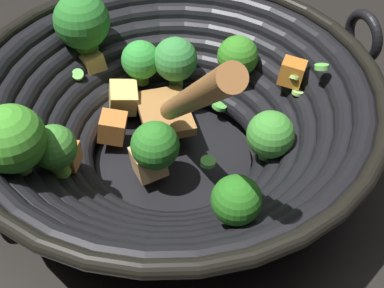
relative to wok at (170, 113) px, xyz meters
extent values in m
plane|color=black|center=(0.00, 0.00, -0.07)|extent=(4.00, 4.00, 0.00)
cylinder|color=black|center=(0.00, 0.00, -0.07)|extent=(0.16, 0.16, 0.01)
torus|color=black|center=(0.00, 0.00, -0.05)|extent=(0.21, 0.21, 0.02)
torus|color=black|center=(0.00, 0.00, -0.04)|extent=(0.24, 0.24, 0.02)
torus|color=black|center=(0.00, 0.00, -0.03)|extent=(0.26, 0.26, 0.02)
torus|color=black|center=(0.00, 0.00, -0.01)|extent=(0.29, 0.29, 0.02)
torus|color=black|center=(0.00, 0.00, 0.00)|extent=(0.32, 0.32, 0.02)
torus|color=black|center=(0.00, 0.00, 0.01)|extent=(0.34, 0.34, 0.02)
torus|color=black|center=(0.00, 0.00, 0.02)|extent=(0.37, 0.37, 0.02)
torus|color=black|center=(0.00, 0.00, 0.03)|extent=(0.39, 0.39, 0.01)
torus|color=black|center=(-0.14, -0.15, 0.03)|extent=(0.05, 0.04, 0.05)
cylinder|color=#5B8D3A|center=(-0.01, 0.03, -0.04)|extent=(0.02, 0.02, 0.01)
sphere|color=#297323|center=(-0.01, 0.03, -0.01)|extent=(0.05, 0.05, 0.05)
cylinder|color=#629836|center=(0.07, -0.06, -0.03)|extent=(0.02, 0.02, 0.01)
sphere|color=green|center=(0.07, -0.06, 0.00)|extent=(0.04, 0.04, 0.04)
cylinder|color=#639D49|center=(-0.09, -0.02, -0.03)|extent=(0.03, 0.03, 0.02)
sphere|color=#3D8E31|center=(-0.09, -0.02, -0.01)|extent=(0.04, 0.04, 0.04)
cylinder|color=#5E9D36|center=(-0.10, 0.09, 0.01)|extent=(0.01, 0.01, 0.01)
sphere|color=#266F1C|center=(-0.10, 0.09, 0.03)|extent=(0.04, 0.04, 0.04)
cylinder|color=olive|center=(0.13, -0.05, 0.00)|extent=(0.03, 0.03, 0.02)
sphere|color=#2A792B|center=(0.13, -0.05, 0.04)|extent=(0.06, 0.06, 0.06)
cylinder|color=#72A152|center=(0.07, 0.12, 0.01)|extent=(0.02, 0.03, 0.02)
sphere|color=green|center=(0.07, 0.12, 0.05)|extent=(0.05, 0.05, 0.05)
cylinder|color=#84C347|center=(0.06, 0.10, -0.01)|extent=(0.02, 0.02, 0.02)
sphere|color=#3C852D|center=(0.06, 0.10, 0.02)|extent=(0.04, 0.04, 0.04)
cylinder|color=#59A438|center=(-0.02, -0.11, -0.02)|extent=(0.02, 0.02, 0.01)
sphere|color=#348021|center=(-0.02, -0.11, 0.00)|extent=(0.04, 0.04, 0.04)
cylinder|color=#82BE5C|center=(0.04, -0.08, -0.03)|extent=(0.02, 0.02, 0.02)
sphere|color=#37883D|center=(0.04, -0.08, 0.00)|extent=(0.05, 0.05, 0.05)
cube|color=#C77227|center=(-0.09, -0.10, 0.01)|extent=(0.03, 0.03, 0.03)
cube|color=#CB7739|center=(0.06, 0.08, -0.01)|extent=(0.03, 0.03, 0.02)
cube|color=#DEB163|center=(0.12, -0.04, -0.01)|extent=(0.03, 0.03, 0.02)
cube|color=#E0BE6A|center=(0.07, -0.03, -0.03)|extent=(0.04, 0.04, 0.04)
cube|color=#E7AE6C|center=(0.01, 0.04, -0.04)|extent=(0.04, 0.04, 0.03)
cube|color=#C37434|center=(0.06, 0.01, -0.03)|extent=(0.04, 0.04, 0.03)
cylinder|color=#99D166|center=(-0.10, -0.08, 0.00)|extent=(0.01, 0.01, 0.01)
cylinder|color=#99D166|center=(-0.09, -0.09, 0.01)|extent=(0.01, 0.01, 0.01)
cylinder|color=#56B247|center=(-0.02, -0.08, -0.04)|extent=(0.02, 0.02, 0.01)
cylinder|color=#56B247|center=(-0.08, 0.05, -0.03)|extent=(0.02, 0.02, 0.01)
cylinder|color=#56B247|center=(-0.04, 0.01, -0.04)|extent=(0.02, 0.02, 0.01)
cylinder|color=#6BC651|center=(0.12, -0.02, -0.01)|extent=(0.02, 0.02, 0.01)
cylinder|color=#56B247|center=(0.02, -0.03, -0.04)|extent=(0.01, 0.01, 0.01)
cylinder|color=#56B247|center=(0.06, 0.09, 0.01)|extent=(0.02, 0.02, 0.01)
cylinder|color=#6BC651|center=(-0.11, -0.09, 0.03)|extent=(0.02, 0.02, 0.01)
cube|color=#9E6B38|center=(0.02, -0.03, -0.03)|extent=(0.08, 0.09, 0.01)
cylinder|color=#A46837|center=(-0.05, 0.05, 0.08)|extent=(0.13, 0.15, 0.18)
camera|label=1|loc=(-0.18, 0.32, 0.33)|focal=49.54mm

